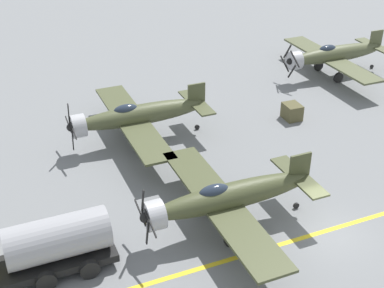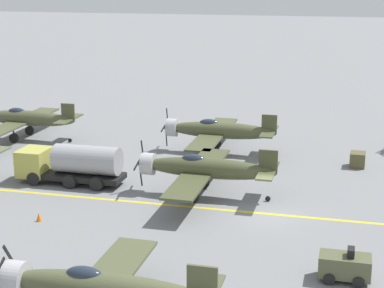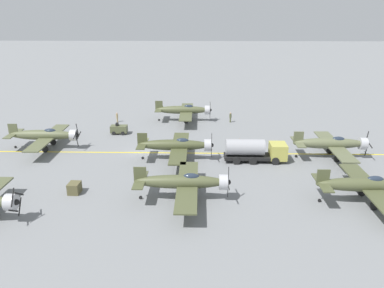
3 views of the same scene
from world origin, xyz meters
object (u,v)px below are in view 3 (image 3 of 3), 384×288
object	(u,v)px
airplane_mid_left	(184,110)
ground_crew_walking	(117,117)
airplane_mid_right	(184,182)
traffic_cone	(240,140)
fuel_tanker	(255,150)
airplane_far_center	(332,144)
airplane_near_center	(45,135)
airplane_far_right	(367,185)
tow_tractor	(119,129)
supply_crate_by_tanker	(74,188)
airplane_mid_center	(177,145)
ground_crew_inspecting	(230,117)

from	to	relation	value
airplane_mid_left	ground_crew_walking	bearing A→B (deg)	-67.70
airplane_mid_right	traffic_cone	size ratio (longest dim) A/B	21.82
fuel_tanker	ground_crew_walking	xyz separation A→B (m)	(-17.65, -21.86, -0.57)
ground_crew_walking	airplane_far_center	bearing A→B (deg)	63.18
airplane_mid_right	airplane_near_center	bearing A→B (deg)	-129.58
airplane_far_right	tow_tractor	xyz separation A→B (m)	(-22.08, -29.90, -1.22)
ground_crew_walking	supply_crate_by_tanker	distance (m)	27.26
supply_crate_by_tanker	airplane_mid_right	bearing A→B (deg)	84.14
ground_crew_walking	airplane_mid_center	bearing A→B (deg)	33.83
traffic_cone	airplane_near_center	bearing A→B (deg)	-82.88
airplane_mid_left	airplane_far_center	xyz separation A→B (m)	(17.21, 20.30, -0.00)
airplane_near_center	fuel_tanker	bearing A→B (deg)	66.65
airplane_near_center	airplane_mid_center	distance (m)	19.24
airplane_near_center	fuel_tanker	world-z (taller)	airplane_near_center
airplane_near_center	supply_crate_by_tanker	xyz separation A→B (m)	(13.65, 8.38, -1.42)
airplane_far_right	fuel_tanker	size ratio (longest dim) A/B	1.50
airplane_near_center	tow_tractor	size ratio (longest dim) A/B	4.62
airplane_mid_right	tow_tractor	size ratio (longest dim) A/B	4.62
fuel_tanker	airplane_mid_left	bearing A→B (deg)	-151.73
airplane_far_center	tow_tractor	world-z (taller)	airplane_far_center
airplane_near_center	supply_crate_by_tanker	size ratio (longest dim) A/B	8.40
airplane_mid_left	airplane_mid_center	distance (m)	18.30
ground_crew_walking	airplane_mid_left	bearing A→B (deg)	94.58
ground_crew_walking	ground_crew_inspecting	distance (m)	19.97
airplane_near_center	airplane_far_right	world-z (taller)	airplane_near_center
airplane_mid_left	airplane_mid_center	world-z (taller)	airplane_mid_center
airplane_mid_right	supply_crate_by_tanker	xyz separation A→B (m)	(-1.22, -11.89, -1.42)
airplane_mid_right	fuel_tanker	xyz separation A→B (m)	(-10.80, 8.82, -0.50)
tow_tractor	ground_crew_inspecting	xyz separation A→B (m)	(-6.90, 18.28, 0.19)
airplane_mid_center	ground_crew_inspecting	world-z (taller)	airplane_mid_center
supply_crate_by_tanker	ground_crew_inspecting	bearing A→B (deg)	145.64
airplane_near_center	ground_crew_walking	bearing A→B (deg)	136.56
ground_crew_walking	traffic_cone	bearing A→B (deg)	63.87
fuel_tanker	tow_tractor	distance (m)	23.01
airplane_far_center	ground_crew_walking	size ratio (longest dim) A/B	6.99
airplane_near_center	traffic_cone	distance (m)	28.11
airplane_mid_right	fuel_tanker	size ratio (longest dim) A/B	1.50
fuel_tanker	tow_tractor	xyz separation A→B (m)	(-11.05, -20.17, -0.72)
airplane_near_center	airplane_mid_left	bearing A→B (deg)	111.89
airplane_near_center	fuel_tanker	size ratio (longest dim) A/B	1.50
fuel_tanker	ground_crew_inspecting	distance (m)	18.06
airplane_far_center	ground_crew_inspecting	xyz separation A→B (m)	(-16.55, -12.19, -1.04)
airplane_mid_right	fuel_tanker	bearing A→B (deg)	137.44
airplane_mid_center	fuel_tanker	size ratio (longest dim) A/B	1.50
airplane_far_right	traffic_cone	world-z (taller)	airplane_far_right
traffic_cone	ground_crew_walking	bearing A→B (deg)	-116.13
airplane_mid_center	ground_crew_inspecting	bearing A→B (deg)	139.66
airplane_mid_center	airplane_far_right	bearing A→B (deg)	45.38
airplane_far_center	fuel_tanker	bearing A→B (deg)	-80.20
airplane_mid_center	traffic_cone	world-z (taller)	airplane_mid_center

